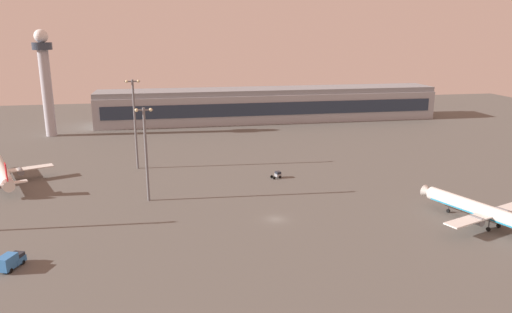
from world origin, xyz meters
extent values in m
plane|color=#56544F|center=(0.00, 0.00, 0.00)|extent=(416.00, 416.00, 0.00)
cube|color=#9EA3AD|center=(25.82, 129.91, 7.00)|extent=(168.90, 22.00, 14.00)
cube|color=#263347|center=(25.82, 118.71, 7.70)|extent=(162.15, 0.40, 6.16)
cube|color=gray|center=(25.82, 129.91, 15.20)|extent=(168.90, 19.80, 2.40)
cylinder|color=#A8A8B2|center=(-74.92, 111.04, 18.29)|extent=(4.40, 4.40, 36.58)
cylinder|color=#2D3847|center=(-74.92, 111.04, 38.08)|extent=(8.00, 8.00, 3.00)
sphere|color=silver|center=(-74.92, 111.04, 42.10)|extent=(5.60, 5.60, 5.60)
cylinder|color=silver|center=(47.00, -13.01, 3.58)|extent=(14.10, 30.63, 3.32)
cone|color=silver|center=(41.14, 2.71, 3.58)|extent=(3.69, 3.07, 3.15)
cube|color=silver|center=(47.31, -13.83, 3.41)|extent=(27.42, 13.04, 0.31)
cylinder|color=slate|center=(42.80, -15.51, 2.80)|extent=(2.90, 3.62, 1.92)
cylinder|color=slate|center=(51.81, -12.15, 2.80)|extent=(2.90, 3.62, 1.92)
cube|color=#1984B2|center=(47.00, -13.01, 2.67)|extent=(12.91, 28.16, 0.31)
cylinder|color=#333338|center=(43.48, -3.58, 2.03)|extent=(0.24, 0.24, 3.10)
cylinder|color=black|center=(43.48, -3.58, 0.48)|extent=(0.66, 1.02, 0.96)
cylinder|color=#333338|center=(45.96, -15.73, 2.03)|extent=(0.24, 0.24, 3.10)
cylinder|color=black|center=(45.96, -15.73, 0.48)|extent=(0.66, 1.02, 0.96)
cylinder|color=#333338|center=(49.56, -14.39, 2.03)|extent=(0.24, 0.24, 3.10)
cylinder|color=black|center=(49.56, -14.39, 0.48)|extent=(0.66, 1.02, 0.96)
cylinder|color=silver|center=(-74.35, 43.37, 3.66)|extent=(15.40, 31.01, 3.39)
cone|color=silver|center=(-67.74, 27.36, 3.66)|extent=(3.78, 3.48, 3.05)
cube|color=silver|center=(-74.01, 42.55, 3.48)|extent=(27.77, 14.20, 0.31)
cube|color=silver|center=(-68.39, 28.93, 3.84)|extent=(9.90, 5.73, 0.31)
cube|color=red|center=(-68.49, 29.18, 6.56)|extent=(1.34, 2.74, 5.80)
cylinder|color=slate|center=(-69.47, 44.42, 2.86)|extent=(3.04, 3.72, 1.96)
cube|color=red|center=(-74.35, 43.37, 2.73)|extent=(14.11, 28.50, 0.32)
cylinder|color=#333338|center=(-71.68, 42.06, 2.08)|extent=(0.25, 0.25, 3.17)
cylinder|color=black|center=(-71.68, 42.06, 0.49)|extent=(0.70, 1.04, 0.98)
cube|color=#3372BF|center=(-54.67, -13.63, 1.05)|extent=(3.25, 3.45, 1.20)
cube|color=#1E232D|center=(-54.67, -13.63, 2.00)|extent=(2.95, 3.07, 0.70)
cube|color=#3372BF|center=(-55.59, -15.92, 1.75)|extent=(3.48, 4.20, 2.60)
cylinder|color=black|center=(-55.51, -12.88, 0.45)|extent=(0.61, 0.95, 0.90)
cylinder|color=black|center=(-53.56, -13.66, 0.45)|extent=(0.61, 0.95, 0.90)
cylinder|color=black|center=(-56.81, -16.15, 0.45)|extent=(0.61, 0.95, 0.90)
cylinder|color=black|center=(-54.87, -16.93, 0.45)|extent=(0.61, 0.95, 0.90)
cube|color=gray|center=(8.11, 32.84, 0.90)|extent=(2.06, 2.19, 0.90)
cube|color=#1E232D|center=(8.11, 32.84, 1.70)|extent=(1.83, 1.99, 0.70)
cylinder|color=black|center=(8.11, 33.62, 0.45)|extent=(0.95, 0.55, 0.90)
cylinder|color=black|center=(8.55, 32.19, 0.45)|extent=(0.95, 0.55, 0.90)
cylinder|color=black|center=(6.15, 33.03, 0.45)|extent=(0.95, 0.55, 0.90)
cylinder|color=black|center=(6.59, 31.59, 0.45)|extent=(0.95, 0.55, 0.90)
cylinder|color=slate|center=(-30.62, 19.10, 12.56)|extent=(0.70, 0.70, 25.12)
cube|color=slate|center=(-30.62, 19.10, 24.52)|extent=(4.80, 0.40, 0.40)
sphere|color=#F9EAB2|center=(-32.42, 19.10, 24.52)|extent=(0.90, 0.90, 0.90)
sphere|color=#F9EAB2|center=(-28.82, 19.10, 24.52)|extent=(0.90, 0.90, 0.90)
cylinder|color=slate|center=(-35.22, 51.63, 14.63)|extent=(0.70, 0.70, 29.26)
cube|color=slate|center=(-35.22, 51.63, 28.66)|extent=(4.80, 0.40, 0.40)
sphere|color=#F9EAB2|center=(-37.02, 51.63, 28.66)|extent=(0.90, 0.90, 0.90)
sphere|color=#F9EAB2|center=(-33.42, 51.63, 28.66)|extent=(0.90, 0.90, 0.90)
camera|label=1|loc=(-24.19, -105.46, 44.02)|focal=33.60mm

